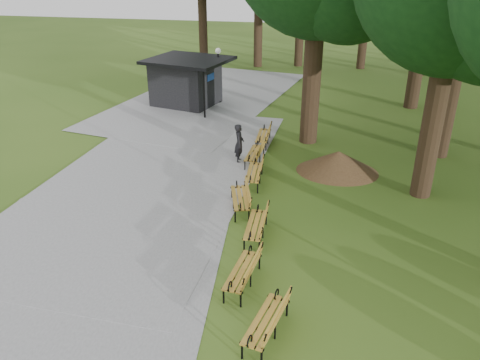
% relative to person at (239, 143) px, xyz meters
% --- Properties ---
extents(ground, '(100.00, 100.00, 0.00)m').
position_rel_person_xyz_m(ground, '(0.87, -4.90, -0.81)').
color(ground, '#395B1A').
rests_on(ground, ground).
extents(path, '(12.00, 38.00, 0.06)m').
position_rel_person_xyz_m(path, '(-3.13, -1.90, -0.78)').
color(path, gray).
rests_on(path, ground).
extents(person, '(0.46, 0.64, 1.62)m').
position_rel_person_xyz_m(person, '(0.00, 0.00, 0.00)').
color(person, black).
rests_on(person, ground).
extents(kiosk, '(4.96, 4.54, 2.65)m').
position_rel_person_xyz_m(kiosk, '(-4.69, 7.59, 0.51)').
color(kiosk, black).
rests_on(kiosk, ground).
extents(lamp_post, '(0.32, 0.32, 3.12)m').
position_rel_person_xyz_m(lamp_post, '(-2.94, 8.29, 1.44)').
color(lamp_post, black).
rests_on(lamp_post, ground).
extents(dirt_mound, '(2.70, 2.70, 0.86)m').
position_rel_person_xyz_m(dirt_mound, '(4.00, -0.19, -0.38)').
color(dirt_mound, '#47301C').
rests_on(dirt_mound, ground).
extents(bench_0, '(1.02, 1.99, 0.88)m').
position_rel_person_xyz_m(bench_0, '(2.64, -9.65, -0.37)').
color(bench_0, '#B7852A').
rests_on(bench_0, ground).
extents(bench_1, '(0.85, 1.96, 0.88)m').
position_rel_person_xyz_m(bench_1, '(1.77, -7.97, -0.37)').
color(bench_1, '#B7852A').
rests_on(bench_1, ground).
extents(bench_2, '(0.71, 1.92, 0.88)m').
position_rel_person_xyz_m(bench_2, '(1.69, -5.62, -0.37)').
color(bench_2, '#B7852A').
rests_on(bench_2, ground).
extents(bench_3, '(1.15, 2.00, 0.88)m').
position_rel_person_xyz_m(bench_3, '(0.87, -4.01, -0.37)').
color(bench_3, '#B7852A').
rests_on(bench_3, ground).
extents(bench_4, '(0.78, 1.94, 0.88)m').
position_rel_person_xyz_m(bench_4, '(0.97, -1.90, -0.37)').
color(bench_4, '#B7852A').
rests_on(bench_4, ground).
extents(bench_5, '(0.70, 1.92, 0.88)m').
position_rel_person_xyz_m(bench_5, '(0.65, -0.02, -0.37)').
color(bench_5, '#B7852A').
rests_on(bench_5, ground).
extents(bench_6, '(0.73, 1.93, 0.88)m').
position_rel_person_xyz_m(bench_6, '(0.65, 2.14, -0.37)').
color(bench_6, '#B7852A').
rests_on(bench_6, ground).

